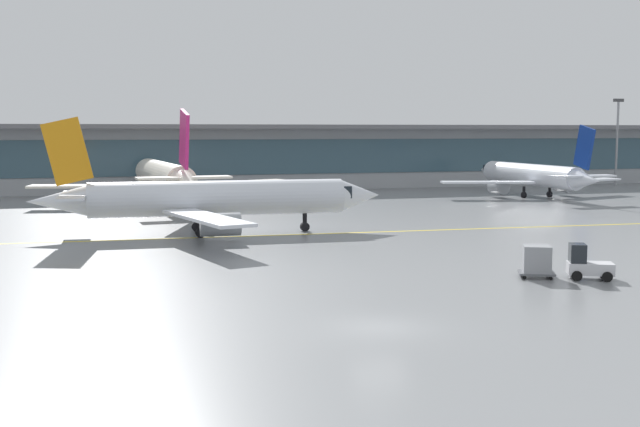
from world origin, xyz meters
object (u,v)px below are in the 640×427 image
at_px(gate_airplane_1, 164,177).
at_px(apron_light_mast_1, 617,138).
at_px(taxiing_regional_jet, 214,199).
at_px(baggage_tug, 586,264).
at_px(cargo_dolly_lead, 537,260).
at_px(gate_airplane_2, 532,175).

bearing_deg(gate_airplane_1, apron_light_mast_1, -84.59).
relative_size(gate_airplane_1, apron_light_mast_1, 2.42).
distance_m(taxiing_regional_jet, apron_light_mast_1, 81.49).
bearing_deg(baggage_tug, apron_light_mast_1, 77.78).
distance_m(baggage_tug, apron_light_mast_1, 85.45).
bearing_deg(gate_airplane_1, baggage_tug, -164.54).
xyz_separation_m(cargo_dolly_lead, apron_light_mast_1, (54.61, 66.23, 6.50)).
height_order(taxiing_regional_jet, apron_light_mast_1, apron_light_mast_1).
bearing_deg(taxiing_regional_jet, apron_light_mast_1, 32.78).
xyz_separation_m(gate_airplane_2, taxiing_regional_jet, (-46.02, -25.95, 0.13)).
xyz_separation_m(gate_airplane_2, apron_light_mast_1, (24.22, 15.12, 4.72)).
bearing_deg(gate_airplane_1, cargo_dolly_lead, -166.58).
distance_m(gate_airplane_1, gate_airplane_2, 47.89).
bearing_deg(taxiing_regional_jet, gate_airplane_1, 96.14).
distance_m(gate_airplane_2, taxiing_regional_jet, 52.83).
bearing_deg(gate_airplane_2, cargo_dolly_lead, 148.64).
height_order(gate_airplane_1, gate_airplane_2, gate_airplane_1).
bearing_deg(apron_light_mast_1, cargo_dolly_lead, -129.51).
height_order(taxiing_regional_jet, cargo_dolly_lead, taxiing_regional_jet).
xyz_separation_m(taxiing_regional_jet, cargo_dolly_lead, (15.63, -25.16, -1.91)).
bearing_deg(apron_light_mast_1, taxiing_regional_jet, -149.68).
distance_m(gate_airplane_1, apron_light_mast_1, 73.30).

